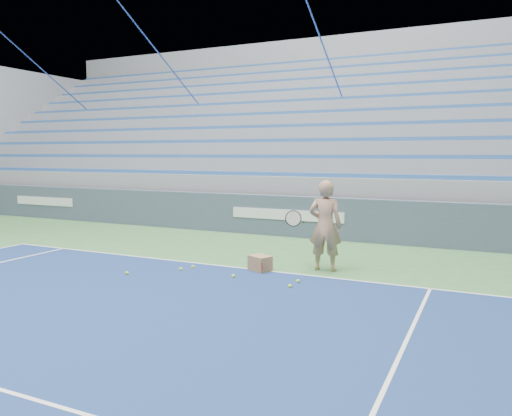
# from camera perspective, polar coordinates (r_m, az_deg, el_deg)

# --- Properties ---
(sponsor_barrier) EXTENTS (30.00, 0.32, 1.10)m
(sponsor_barrier) POSITION_cam_1_polar(r_m,az_deg,el_deg) (13.58, 3.72, -0.92)
(sponsor_barrier) COLOR #3E4B5E
(sponsor_barrier) RESTS_ON ground
(bleachers) EXTENTS (31.00, 9.15, 7.30)m
(bleachers) POSITION_cam_1_polar(r_m,az_deg,el_deg) (18.91, 10.17, 6.51)
(bleachers) COLOR gray
(bleachers) RESTS_ON ground
(tennis_player) EXTENTS (0.95, 0.86, 1.74)m
(tennis_player) POSITION_cam_1_polar(r_m,az_deg,el_deg) (9.61, 7.89, -2.01)
(tennis_player) COLOR tan
(tennis_player) RESTS_ON ground
(ball_box) EXTENTS (0.49, 0.45, 0.30)m
(ball_box) POSITION_cam_1_polar(r_m,az_deg,el_deg) (9.59, 0.47, -6.36)
(ball_box) COLOR #936E47
(ball_box) RESTS_ON ground
(tennis_ball_0) EXTENTS (0.07, 0.07, 0.07)m
(tennis_ball_0) POSITION_cam_1_polar(r_m,az_deg,el_deg) (8.47, 3.91, -8.90)
(tennis_ball_0) COLOR #C1EE30
(tennis_ball_0) RESTS_ON ground
(tennis_ball_1) EXTENTS (0.07, 0.07, 0.07)m
(tennis_ball_1) POSITION_cam_1_polar(r_m,az_deg,el_deg) (9.76, -8.60, -6.92)
(tennis_ball_1) COLOR #C1EE30
(tennis_ball_1) RESTS_ON ground
(tennis_ball_2) EXTENTS (0.07, 0.07, 0.07)m
(tennis_ball_2) POSITION_cam_1_polar(r_m,az_deg,el_deg) (8.80, 4.82, -8.33)
(tennis_ball_2) COLOR #C1EE30
(tennis_ball_2) RESTS_ON ground
(tennis_ball_3) EXTENTS (0.07, 0.07, 0.07)m
(tennis_ball_3) POSITION_cam_1_polar(r_m,az_deg,el_deg) (9.13, -2.62, -7.78)
(tennis_ball_3) COLOR #C1EE30
(tennis_ball_3) RESTS_ON ground
(tennis_ball_4) EXTENTS (0.07, 0.07, 0.07)m
(tennis_ball_4) POSITION_cam_1_polar(r_m,az_deg,el_deg) (9.91, -7.22, -6.69)
(tennis_ball_4) COLOR #C1EE30
(tennis_ball_4) RESTS_ON ground
(tennis_ball_5) EXTENTS (0.07, 0.07, 0.07)m
(tennis_ball_5) POSITION_cam_1_polar(r_m,az_deg,el_deg) (9.63, -14.54, -7.22)
(tennis_ball_5) COLOR #C1EE30
(tennis_ball_5) RESTS_ON ground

